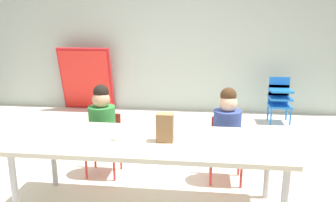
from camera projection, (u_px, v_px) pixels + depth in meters
The scene contains 11 objects.
ground_plane at pixel (150, 177), 3.32m from camera, with size 6.57×5.15×0.02m.
back_wall at pixel (176, 32), 5.49m from camera, with size 6.57×0.10×2.66m, color #B2C1B7.
craft_table at pixel (150, 145), 2.59m from camera, with size 2.10×0.76×0.62m.
seated_child_near_camera at pixel (102, 122), 3.24m from camera, with size 0.32×0.31×0.92m.
seated_child_middle_seat at pixel (227, 126), 3.11m from camera, with size 0.32×0.31×0.92m.
kid_chair_blue_stack at pixel (280, 97), 5.01m from camera, with size 0.32×0.30×0.68m.
folded_activity_table at pixel (86, 79), 5.66m from camera, with size 0.90×0.29×1.09m.
paper_bag_brown at pixel (165, 128), 2.51m from camera, with size 0.13×0.09×0.22m, color #9E754C.
paper_plate_near_edge at pixel (117, 140), 2.56m from camera, with size 0.18×0.18×0.01m, color white.
paper_plate_center_table at pixel (175, 132), 2.72m from camera, with size 0.18×0.18×0.01m, color white.
donut_powdered_on_plate at pixel (117, 138), 2.55m from camera, with size 0.10×0.10×0.03m, color white.
Camera 1 is at (0.53, -3.01, 1.52)m, focal length 35.37 mm.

